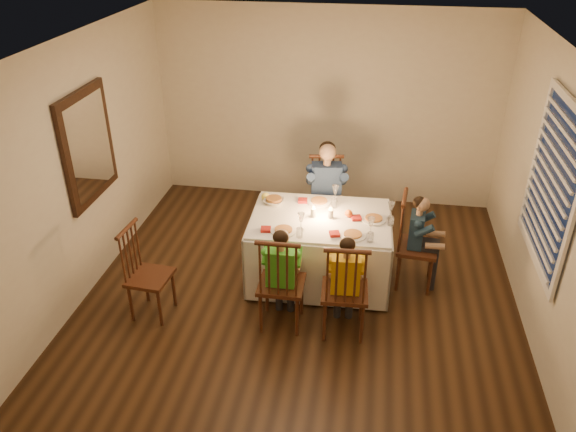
% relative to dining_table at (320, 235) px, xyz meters
% --- Properties ---
extents(ground, '(5.00, 5.00, 0.00)m').
position_rel_dining_table_xyz_m(ground, '(-0.16, -0.49, -0.55)').
color(ground, black).
rests_on(ground, ground).
extents(wall_left, '(0.02, 5.00, 2.60)m').
position_rel_dining_table_xyz_m(wall_left, '(-2.41, -0.49, 0.75)').
color(wall_left, beige).
rests_on(wall_left, ground).
extents(wall_right, '(0.02, 5.00, 2.60)m').
position_rel_dining_table_xyz_m(wall_right, '(2.09, -0.49, 0.75)').
color(wall_right, beige).
rests_on(wall_right, ground).
extents(wall_back, '(4.50, 0.02, 2.60)m').
position_rel_dining_table_xyz_m(wall_back, '(-0.16, 2.01, 0.75)').
color(wall_back, beige).
rests_on(wall_back, ground).
extents(ceiling, '(5.00, 5.00, 0.00)m').
position_rel_dining_table_xyz_m(ceiling, '(-0.16, -0.49, 2.05)').
color(ceiling, white).
rests_on(ceiling, wall_back).
extents(dining_table, '(1.52, 1.12, 0.74)m').
position_rel_dining_table_xyz_m(dining_table, '(0.00, 0.00, 0.00)').
color(dining_table, white).
rests_on(dining_table, ground).
extents(chair_adult, '(0.49, 0.47, 1.06)m').
position_rel_dining_table_xyz_m(chair_adult, '(-0.02, 0.84, -0.55)').
color(chair_adult, '#3A1C0F').
rests_on(chair_adult, ground).
extents(chair_near_left, '(0.44, 0.42, 1.06)m').
position_rel_dining_table_xyz_m(chair_near_left, '(-0.28, -0.82, -0.55)').
color(chair_near_left, '#3A1C0F').
rests_on(chair_near_left, ground).
extents(chair_near_right, '(0.46, 0.44, 1.06)m').
position_rel_dining_table_xyz_m(chair_near_right, '(0.33, -0.83, -0.55)').
color(chair_near_right, '#3A1C0F').
rests_on(chair_near_right, ground).
extents(chair_end, '(0.45, 0.47, 1.06)m').
position_rel_dining_table_xyz_m(chair_end, '(1.03, 0.07, -0.55)').
color(chair_end, '#3A1C0F').
rests_on(chair_end, ground).
extents(chair_extra, '(0.42, 0.44, 0.99)m').
position_rel_dining_table_xyz_m(chair_extra, '(-1.59, -0.87, -0.55)').
color(chair_extra, '#3A1C0F').
rests_on(chair_extra, ground).
extents(adult, '(0.53, 0.50, 1.27)m').
position_rel_dining_table_xyz_m(adult, '(-0.02, 0.84, -0.55)').
color(adult, navy).
rests_on(adult, ground).
extents(child_green, '(0.36, 0.33, 1.08)m').
position_rel_dining_table_xyz_m(child_green, '(-0.28, -0.82, -0.55)').
color(child_green, green).
rests_on(child_green, ground).
extents(child_yellow, '(0.37, 0.34, 1.07)m').
position_rel_dining_table_xyz_m(child_yellow, '(0.33, -0.83, -0.55)').
color(child_yellow, gold).
rests_on(child_yellow, ground).
extents(child_teal, '(0.35, 0.38, 1.06)m').
position_rel_dining_table_xyz_m(child_teal, '(1.03, 0.07, -0.55)').
color(child_teal, '#1B3044').
rests_on(child_teal, ground).
extents(setting_adult, '(0.27, 0.27, 0.02)m').
position_rel_dining_table_xyz_m(setting_adult, '(-0.06, 0.32, 0.23)').
color(setting_adult, white).
rests_on(setting_adult, dining_table).
extents(setting_green, '(0.27, 0.27, 0.02)m').
position_rel_dining_table_xyz_m(setting_green, '(-0.34, -0.35, 0.23)').
color(setting_green, white).
rests_on(setting_green, dining_table).
extents(setting_yellow, '(0.27, 0.27, 0.02)m').
position_rel_dining_table_xyz_m(setting_yellow, '(0.35, -0.33, 0.23)').
color(setting_yellow, white).
rests_on(setting_yellow, dining_table).
extents(setting_teal, '(0.27, 0.27, 0.02)m').
position_rel_dining_table_xyz_m(setting_teal, '(0.55, 0.03, 0.23)').
color(setting_teal, white).
rests_on(setting_teal, dining_table).
extents(candle_left, '(0.06, 0.06, 0.10)m').
position_rel_dining_table_xyz_m(candle_left, '(-0.08, -0.00, 0.27)').
color(candle_left, silver).
rests_on(candle_left, dining_table).
extents(candle_right, '(0.06, 0.06, 0.10)m').
position_rel_dining_table_xyz_m(candle_right, '(0.10, 0.00, 0.27)').
color(candle_right, silver).
rests_on(candle_right, dining_table).
extents(squash, '(0.09, 0.09, 0.09)m').
position_rel_dining_table_xyz_m(squash, '(-0.65, 0.29, 0.27)').
color(squash, '#FFE943').
rests_on(squash, dining_table).
extents(orange_fruit, '(0.08, 0.08, 0.08)m').
position_rel_dining_table_xyz_m(orange_fruit, '(0.29, 0.06, 0.26)').
color(orange_fruit, orange).
rests_on(orange_fruit, dining_table).
extents(serving_bowl, '(0.25, 0.25, 0.05)m').
position_rel_dining_table_xyz_m(serving_bowl, '(-0.54, 0.23, 0.25)').
color(serving_bowl, white).
rests_on(serving_bowl, dining_table).
extents(wall_mirror, '(0.06, 0.95, 1.15)m').
position_rel_dining_table_xyz_m(wall_mirror, '(-2.38, -0.19, 0.95)').
color(wall_mirror, black).
rests_on(wall_mirror, wall_left).
extents(window_blinds, '(0.07, 1.34, 1.54)m').
position_rel_dining_table_xyz_m(window_blinds, '(2.05, -0.39, 0.95)').
color(window_blinds, '#0D1A37').
rests_on(window_blinds, wall_right).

